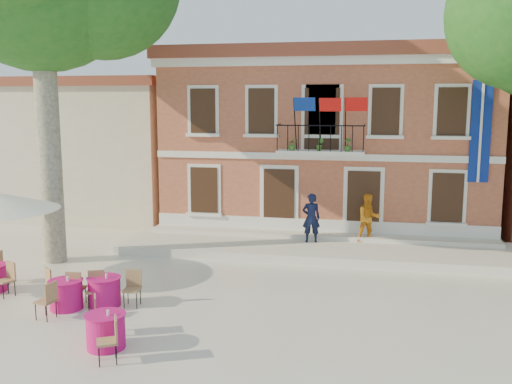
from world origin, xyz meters
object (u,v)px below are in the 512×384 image
(pedestrian_navy, at_px, (311,218))
(pedestrian_orange, at_px, (369,218))
(cafe_table_3, at_px, (104,290))
(cafe_table_1, at_px, (106,329))
(cafe_table_0, at_px, (66,293))

(pedestrian_navy, distance_m, pedestrian_orange, 2.09)
(pedestrian_navy, height_order, cafe_table_3, pedestrian_navy)
(pedestrian_navy, height_order, pedestrian_orange, pedestrian_navy)
(pedestrian_navy, relative_size, cafe_table_1, 0.95)
(pedestrian_orange, bearing_deg, cafe_table_1, -135.16)
(cafe_table_0, height_order, cafe_table_1, same)
(cafe_table_0, bearing_deg, pedestrian_orange, 45.20)
(pedestrian_orange, height_order, cafe_table_0, pedestrian_orange)
(pedestrian_navy, relative_size, pedestrian_orange, 1.02)
(pedestrian_orange, distance_m, cafe_table_3, 9.97)
(pedestrian_orange, relative_size, cafe_table_3, 0.90)
(pedestrian_orange, distance_m, cafe_table_1, 11.20)
(pedestrian_navy, distance_m, cafe_table_3, 8.34)
(pedestrian_navy, height_order, cafe_table_0, pedestrian_navy)
(cafe_table_3, bearing_deg, cafe_table_0, -153.70)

